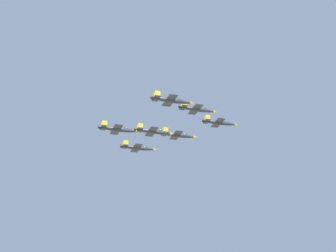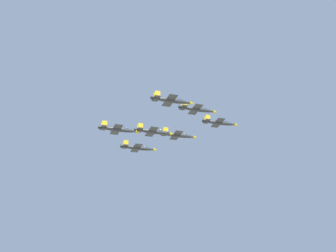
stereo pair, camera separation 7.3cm
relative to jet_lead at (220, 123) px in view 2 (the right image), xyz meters
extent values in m
ellipsoid|color=#2D3338|center=(0.02, -0.01, -0.06)|extent=(10.67, 8.18, 1.54)
cone|color=gold|center=(-5.43, 3.85, -0.06)|extent=(2.01, 1.96, 1.31)
ellipsoid|color=#334751|center=(-2.13, 1.51, 0.51)|extent=(2.34, 2.13, 0.90)
cube|color=#2D3338|center=(0.51, -0.36, -0.15)|extent=(7.18, 8.57, 0.15)
cube|color=gold|center=(-1.72, -3.50, -0.11)|extent=(2.36, 1.91, 0.18)
cube|color=gold|center=(2.73, 2.78, -0.11)|extent=(2.36, 1.91, 0.18)
cube|color=#2D3338|center=(4.13, -2.92, -0.06)|extent=(3.91, 4.44, 0.15)
cube|color=gold|center=(3.49, -3.41, 1.05)|extent=(1.52, 1.16, 2.23)
cube|color=gold|center=(4.38, -2.16, 1.05)|extent=(1.52, 1.16, 2.23)
cylinder|color=black|center=(5.19, -3.67, -0.06)|extent=(1.32, 1.37, 1.08)
ellipsoid|color=#2D3338|center=(4.49, -16.25, -2.31)|extent=(11.18, 8.47, 1.61)
cone|color=gold|center=(-1.23, -12.27, -2.31)|extent=(2.10, 2.04, 1.37)
ellipsoid|color=#334751|center=(2.23, -14.68, -1.71)|extent=(2.45, 2.22, 0.94)
cube|color=#2D3338|center=(5.01, -16.61, -2.40)|extent=(7.46, 8.97, 0.16)
cube|color=gold|center=(2.71, -19.91, -2.36)|extent=(2.47, 1.98, 0.19)
cube|color=gold|center=(7.30, -13.31, -2.36)|extent=(2.47, 1.98, 0.19)
cube|color=#2D3338|center=(8.80, -19.25, -2.31)|extent=(4.07, 4.64, 0.16)
cube|color=gold|center=(8.14, -19.77, -1.15)|extent=(1.59, 1.20, 2.32)
cube|color=gold|center=(9.06, -18.45, -1.15)|extent=(1.59, 1.20, 2.32)
cylinder|color=black|center=(9.92, -20.03, -2.31)|extent=(1.38, 1.43, 1.13)
ellipsoid|color=#2D3338|center=(16.76, 1.79, -1.29)|extent=(10.94, 8.04, 1.56)
cone|color=gold|center=(11.15, 5.54, -1.29)|extent=(2.03, 1.97, 1.33)
ellipsoid|color=#334751|center=(14.55, 3.27, -0.71)|extent=(2.38, 2.13, 0.91)
cube|color=#2D3338|center=(17.27, 1.45, -1.38)|extent=(7.12, 8.74, 0.16)
cube|color=gold|center=(15.10, -1.79, -1.34)|extent=(2.41, 1.89, 0.19)
cube|color=gold|center=(19.44, 4.69, -1.34)|extent=(2.41, 1.89, 0.19)
cube|color=#2D3338|center=(21.00, -1.05, -1.29)|extent=(3.90, 4.51, 0.16)
cube|color=gold|center=(20.36, -1.56, -0.17)|extent=(1.56, 1.14, 2.25)
cube|color=gold|center=(21.23, -0.26, -0.17)|extent=(1.56, 1.14, 2.25)
cylinder|color=black|center=(22.09, -1.78, -1.29)|extent=(1.33, 1.39, 1.09)
ellipsoid|color=#2D3338|center=(8.97, -32.49, -4.88)|extent=(11.19, 8.48, 1.61)
cone|color=gold|center=(3.24, -28.50, -4.88)|extent=(2.10, 2.04, 1.37)
ellipsoid|color=#334751|center=(6.71, -30.91, -4.28)|extent=(2.45, 2.22, 0.94)
cube|color=#2D3338|center=(9.48, -32.85, -4.97)|extent=(7.46, 8.97, 0.16)
cube|color=gold|center=(7.18, -36.15, -4.93)|extent=(2.47, 1.99, 0.19)
cube|color=gold|center=(11.78, -29.54, -4.93)|extent=(2.47, 1.99, 0.19)
cube|color=#2D3338|center=(13.28, -35.50, -4.88)|extent=(4.07, 4.65, 0.16)
cube|color=gold|center=(12.61, -36.01, -3.72)|extent=(1.59, 1.20, 2.33)
cube|color=gold|center=(13.53, -34.69, -3.72)|extent=(1.59, 1.20, 2.33)
cylinder|color=black|center=(14.40, -36.27, -4.88)|extent=(1.38, 1.44, 1.13)
ellipsoid|color=#2D3338|center=(33.51, 3.58, -4.83)|extent=(11.37, 8.43, 1.62)
cone|color=gold|center=(27.68, 7.53, -4.83)|extent=(2.12, 2.05, 1.38)
ellipsoid|color=#334751|center=(31.21, 5.14, -4.23)|extent=(2.48, 2.22, 0.95)
cube|color=#2D3338|center=(34.03, 3.23, -4.93)|extent=(7.45, 9.09, 0.16)
cube|color=gold|center=(31.76, -0.13, -4.88)|extent=(2.50, 1.98, 0.19)
cube|color=gold|center=(36.31, 6.59, -4.88)|extent=(2.50, 1.98, 0.19)
cube|color=#2D3338|center=(37.90, 0.61, -4.83)|extent=(4.07, 4.70, 0.16)
cube|color=gold|center=(37.24, 0.08, -3.66)|extent=(1.62, 1.19, 2.35)
cube|color=gold|center=(38.15, 1.42, -3.66)|extent=(1.62, 1.19, 2.35)
cylinder|color=black|center=(39.04, -0.16, -4.83)|extent=(1.38, 1.45, 1.14)
ellipsoid|color=#2D3338|center=(21.24, -14.45, -6.95)|extent=(11.06, 8.26, 1.58)
cone|color=gold|center=(15.57, -10.58, -6.95)|extent=(2.07, 2.01, 1.35)
ellipsoid|color=#334751|center=(19.00, -12.92, -6.36)|extent=(2.41, 2.17, 0.92)
cube|color=#2D3338|center=(21.75, -14.80, -7.04)|extent=(7.29, 8.85, 0.16)
cube|color=gold|center=(19.51, -18.07, -6.99)|extent=(2.44, 1.94, 0.19)
cube|color=gold|center=(23.98, -11.53, -6.99)|extent=(2.44, 1.94, 0.19)
cube|color=#2D3338|center=(25.51, -17.37, -6.95)|extent=(3.98, 4.58, 0.16)
cube|color=gold|center=(24.86, -17.89, -5.81)|extent=(1.57, 1.17, 2.29)
cube|color=gold|center=(25.75, -16.58, -5.81)|extent=(1.57, 1.17, 2.29)
cylinder|color=black|center=(26.61, -18.13, -6.95)|extent=(1.35, 1.41, 1.11)
ellipsoid|color=#2D3338|center=(31.85, -21.67, -7.75)|extent=(11.35, 8.48, 1.62)
cone|color=gold|center=(26.04, -17.69, -7.75)|extent=(2.12, 2.06, 1.38)
ellipsoid|color=#334751|center=(29.55, -20.10, -7.14)|extent=(2.48, 2.23, 0.95)
cube|color=#2D3338|center=(32.37, -22.03, -7.84)|extent=(7.48, 9.08, 0.16)
cube|color=gold|center=(30.07, -25.38, -7.80)|extent=(2.50, 1.99, 0.19)
cube|color=gold|center=(34.66, -18.68, -7.80)|extent=(2.50, 1.99, 0.19)
cube|color=#2D3338|center=(36.23, -24.67, -7.75)|extent=(4.09, 4.70, 0.16)
cube|color=gold|center=(35.56, -25.20, -6.58)|extent=(1.61, 1.20, 2.35)
cube|color=gold|center=(36.48, -23.85, -6.58)|extent=(1.61, 1.20, 2.35)
cylinder|color=black|center=(37.36, -25.44, -7.75)|extent=(1.39, 1.45, 1.14)
camera|label=1|loc=(173.79, 113.64, -93.00)|focal=64.95mm
camera|label=2|loc=(173.75, 113.69, -93.00)|focal=64.95mm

